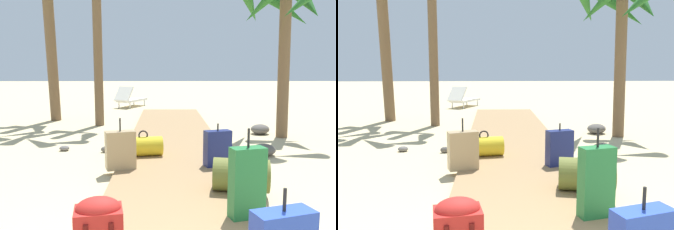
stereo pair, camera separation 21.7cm
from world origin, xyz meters
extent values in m
plane|color=#CCB789|center=(0.00, 4.27, 0.00)|extent=(60.00, 60.00, 0.00)
cube|color=#9E7A51|center=(0.00, 5.34, 0.04)|extent=(1.82, 10.67, 0.08)
cylinder|color=olive|center=(0.73, 2.55, 0.28)|extent=(0.73, 0.52, 0.40)
torus|color=black|center=(0.73, 2.55, 0.51)|extent=(0.17, 0.06, 0.16)
cube|color=#237538|center=(0.63, 1.80, 0.44)|extent=(0.37, 0.24, 0.72)
cylinder|color=black|center=(0.63, 1.80, 0.89)|extent=(0.02, 0.02, 0.19)
cube|color=tan|center=(-0.84, 3.52, 0.36)|extent=(0.47, 0.32, 0.56)
cylinder|color=black|center=(-0.84, 3.52, 0.74)|extent=(0.02, 0.02, 0.19)
cube|color=navy|center=(0.61, 3.66, 0.35)|extent=(0.43, 0.28, 0.54)
cylinder|color=black|center=(0.61, 3.66, 0.67)|extent=(0.02, 0.02, 0.11)
cylinder|color=gold|center=(-0.55, 4.28, 0.24)|extent=(0.68, 0.42, 0.32)
torus|color=black|center=(-0.55, 4.28, 0.43)|extent=(0.17, 0.05, 0.16)
cylinder|color=black|center=(0.60, 0.63, 0.72)|extent=(0.02, 0.02, 0.16)
ellipsoid|color=red|center=(-0.65, 0.75, 0.61)|extent=(0.35, 0.28, 0.17)
cylinder|color=brown|center=(2.42, 6.25, 1.55)|extent=(0.25, 0.35, 3.11)
cone|color=#236023|center=(2.92, 6.33, 2.90)|extent=(0.51, 1.06, 0.91)
cone|color=#236023|center=(2.59, 6.86, 2.90)|extent=(1.26, 0.66, 1.06)
cone|color=#236023|center=(1.71, 6.60, 2.98)|extent=(1.03, 1.60, 0.98)
cylinder|color=brown|center=(-1.92, 7.83, 2.17)|extent=(0.23, 0.24, 4.34)
cylinder|color=brown|center=(-3.35, 8.54, 2.05)|extent=(0.29, 0.66, 4.12)
cube|color=white|center=(-1.44, 12.18, 0.26)|extent=(1.14, 1.52, 0.08)
cube|color=white|center=(-1.70, 11.64, 0.54)|extent=(0.74, 0.67, 0.53)
cylinder|color=silver|center=(-1.42, 12.79, 0.11)|extent=(0.04, 0.04, 0.22)
cylinder|color=silver|center=(-0.99, 12.58, 0.11)|extent=(0.04, 0.04, 0.22)
cylinder|color=silver|center=(-1.90, 11.77, 0.11)|extent=(0.04, 0.04, 0.22)
cylinder|color=silver|center=(-1.47, 11.57, 0.11)|extent=(0.04, 0.04, 0.22)
ellipsoid|color=#5B5651|center=(2.04, 6.58, 0.11)|extent=(0.61, 0.61, 0.23)
ellipsoid|color=#5B5651|center=(1.59, 4.60, 0.10)|extent=(0.54, 0.54, 0.20)
ellipsoid|color=slate|center=(-2.07, 4.97, 0.05)|extent=(0.21, 0.19, 0.10)
ellipsoid|color=#5B5651|center=(-1.28, 4.84, 0.06)|extent=(0.18, 0.14, 0.11)
camera|label=1|loc=(-0.19, -1.61, 1.59)|focal=38.26mm
camera|label=2|loc=(-0.41, -1.60, 1.59)|focal=38.26mm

